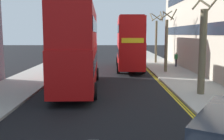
{
  "coord_description": "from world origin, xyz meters",
  "views": [
    {
      "loc": [
        0.47,
        -4.12,
        3.85
      ],
      "look_at": [
        0.5,
        11.0,
        1.8
      ],
      "focal_mm": 42.41,
      "sensor_mm": 36.0,
      "label": 1
    }
  ],
  "objects": [
    {
      "name": "street_tree_far",
      "position": [
        6.24,
        30.58,
        3.42
      ],
      "size": [
        1.78,
        1.63,
        6.58
      ],
      "color": "#6B6047",
      "rests_on": "sidewalk_right"
    },
    {
      "name": "double_decker_bus_away",
      "position": [
        -1.93,
        14.44,
        3.03
      ],
      "size": [
        3.09,
        10.89,
        5.64
      ],
      "color": "#B20F0F",
      "rests_on": "ground"
    },
    {
      "name": "double_decker_bus_oncoming",
      "position": [
        2.37,
        25.09,
        3.03
      ],
      "size": [
        2.86,
        10.83,
        5.64
      ],
      "color": "#B20F0F",
      "rests_on": "ground"
    },
    {
      "name": "pedestrian_far",
      "position": [
        7.88,
        26.31,
        0.99
      ],
      "size": [
        0.34,
        0.22,
        1.62
      ],
      "color": "#2D2D38",
      "rests_on": "sidewalk_right"
    },
    {
      "name": "kerb_line_inner",
      "position": [
        4.24,
        14.0,
        0.0
      ],
      "size": [
        0.1,
        56.0,
        0.01
      ],
      "primitive_type": "cube",
      "color": "yellow",
      "rests_on": "ground"
    },
    {
      "name": "street_tree_distant",
      "position": [
        6.04,
        12.14,
        2.95
      ],
      "size": [
        2.1,
        2.07,
        6.35
      ],
      "color": "#6B6047",
      "rests_on": "sidewalk_right"
    },
    {
      "name": "sidewalk_left",
      "position": [
        -6.5,
        16.0,
        0.07
      ],
      "size": [
        4.0,
        80.0,
        0.14
      ],
      "primitive_type": "cube",
      "color": "#ADA89E",
      "rests_on": "ground"
    },
    {
      "name": "sidewalk_right",
      "position": [
        6.5,
        16.0,
        0.07
      ],
      "size": [
        4.0,
        80.0,
        0.14
      ],
      "primitive_type": "cube",
      "color": "#ADA89E",
      "rests_on": "ground"
    },
    {
      "name": "kerb_line_outer",
      "position": [
        4.4,
        14.0,
        0.0
      ],
      "size": [
        0.1,
        56.0,
        0.01
      ],
      "primitive_type": "cube",
      "color": "yellow",
      "rests_on": "ground"
    },
    {
      "name": "street_tree_near",
      "position": [
        5.86,
        22.18,
        3.15
      ],
      "size": [
        1.52,
        1.42,
        6.11
      ],
      "color": "#6B6047",
      "rests_on": "sidewalk_right"
    }
  ]
}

